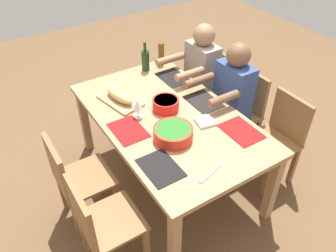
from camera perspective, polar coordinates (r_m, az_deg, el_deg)
ground_plane at (r=3.28m, az=-0.00°, el=-8.63°), size 8.00×8.00×0.00m
dining_table at (r=2.83m, az=-0.00°, el=0.51°), size 1.74×1.05×0.74m
chair_near_right at (r=3.66m, az=7.22°, el=6.58°), size 0.40×0.40×0.85m
diner_near_right at (r=3.45m, az=5.09°, el=8.77°), size 0.41×0.53×1.20m
chair_near_center at (r=3.38m, az=12.23°, el=2.86°), size 0.40×0.40×0.85m
diner_near_center at (r=3.15m, az=10.28°, el=5.01°), size 0.41×0.53×1.20m
chair_near_left at (r=3.13m, az=18.05°, el=-1.52°), size 0.40×0.40×0.85m
chair_far_center at (r=2.71m, az=-15.45°, el=-8.43°), size 0.40×0.40×0.85m
chair_far_left at (r=2.40m, az=-11.40°, el=-15.66°), size 0.40×0.40×0.85m
serving_bowl_fruit at (r=2.82m, az=-0.39°, el=3.76°), size 0.22×0.22×0.10m
serving_bowl_greens at (r=2.52m, az=0.87°, el=-1.17°), size 0.30×0.30×0.09m
cutting_board at (r=2.97m, az=-8.05°, el=4.23°), size 0.44×0.30×0.02m
bread_loaf at (r=2.94m, az=-8.14°, el=5.12°), size 0.34×0.18×0.09m
wine_bottle at (r=3.37m, az=-3.80°, el=11.01°), size 0.08×0.08×0.29m
beer_bottle at (r=3.49m, az=-1.15°, el=12.12°), size 0.06×0.06×0.22m
wine_glass at (r=2.71m, az=-5.15°, el=3.46°), size 0.08×0.08×0.17m
placemat_near_right at (r=3.28m, az=0.90°, el=8.11°), size 0.32×0.23×0.01m
placemat_near_center at (r=2.95m, az=5.99°, el=4.10°), size 0.32×0.23×0.01m
placemat_near_left at (r=2.68m, az=12.18°, el=-0.87°), size 0.32×0.23×0.01m
placemat_far_center at (r=2.64m, az=-6.69°, el=-0.71°), size 0.32×0.23×0.01m
placemat_far_left at (r=2.33m, az=-1.27°, el=-7.02°), size 0.32×0.23×0.01m
carving_knife at (r=2.31m, az=7.11°, el=-7.81°), size 0.09×0.23×0.01m
napkin_stack at (r=2.71m, az=6.24°, el=0.76°), size 0.16×0.16×0.02m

